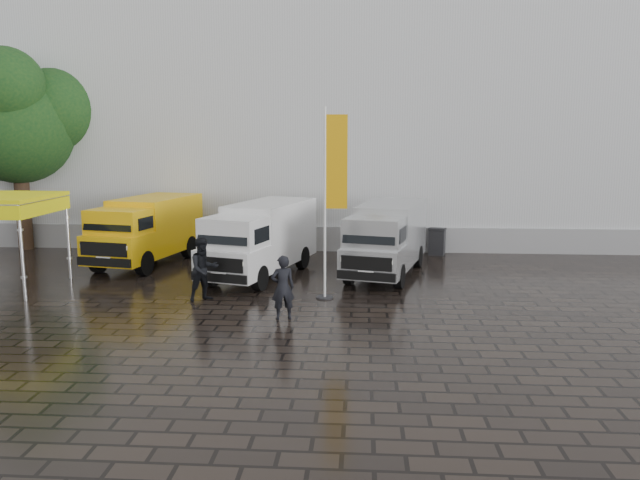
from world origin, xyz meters
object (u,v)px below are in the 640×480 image
Objects in this scene: wheelie_bin at (437,241)px; van_yellow at (146,232)px; flagpole at (331,192)px; van_white at (261,241)px; person_front at (283,287)px; person_tent at (204,269)px; van_silver at (386,240)px.

van_yellow is at bearing -152.07° from wheelie_bin.
van_yellow is 4.87× the size of wheelie_bin.
van_yellow is 0.95× the size of flagpole.
person_front is at bearing -57.88° from van_white.
flagpole is 3.00× the size of person_tent.
flagpole is at bearing -20.62° from van_yellow.
person_tent is (3.36, -4.85, -0.29)m from van_yellow.
wheelie_bin is 0.59× the size of person_tent.
flagpole is 5.10× the size of wheelie_bin.
wheelie_bin is at bearing 25.01° from van_yellow.
wheelie_bin is (10.78, 2.61, -0.67)m from van_yellow.
flagpole is 3.27× the size of person_front.
van_white is at bearing -8.99° from van_yellow.
van_silver is 3.00× the size of person_tent.
flagpole is 8.34m from wheelie_bin.
person_tent is (-7.42, -7.46, 0.38)m from wheelie_bin.
van_white is 3.34× the size of person_front.
van_white reaches higher than person_front.
person_tent is (-1.11, -3.19, -0.30)m from van_white.
flagpole is 3.32m from person_front.
van_white is 1.02× the size of flagpole.
flagpole is 4.23m from person_tent.
van_yellow is 3.12× the size of person_front.
van_yellow reaches higher than van_silver.
wheelie_bin is (3.83, 6.96, -2.54)m from flagpole.
van_white is 3.06× the size of person_tent.
person_tent is at bearing -172.14° from flagpole.
van_silver is 6.09m from person_front.
person_tent is (-3.60, -0.50, -2.17)m from flagpole.
person_front is at bearing -36.81° from van_yellow.
van_yellow is at bearing 147.98° from flagpole.
wheelie_bin is (2.14, 3.74, -0.65)m from van_silver.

